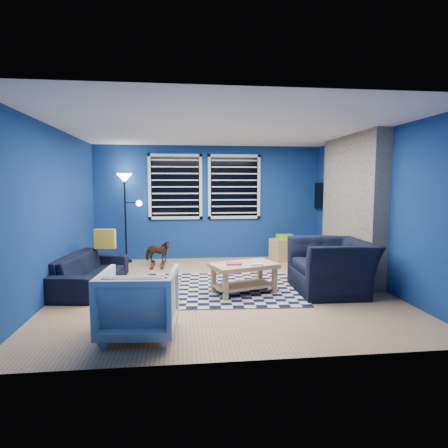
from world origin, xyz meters
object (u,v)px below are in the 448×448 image
(cabinet, at_px, (285,249))
(floor_lamp, at_px, (126,190))
(armchair_big, at_px, (331,266))
(rocking_horse, at_px, (157,252))
(sofa, at_px, (89,271))
(armchair_bent, at_px, (139,303))
(tv, at_px, (324,196))
(coffee_table, at_px, (244,272))

(cabinet, height_order, floor_lamp, floor_lamp)
(armchair_big, height_order, cabinet, armchair_big)
(rocking_horse, height_order, floor_lamp, floor_lamp)
(sofa, distance_m, armchair_big, 3.81)
(armchair_big, relative_size, rocking_horse, 2.27)
(rocking_horse, bearing_deg, floor_lamp, 67.38)
(sofa, distance_m, armchair_bent, 2.29)
(tv, height_order, coffee_table, tv)
(floor_lamp, bearing_deg, cabinet, -3.70)
(tv, height_order, cabinet, tv)
(sofa, distance_m, floor_lamp, 2.37)
(tv, bearing_deg, armchair_big, -108.37)
(rocking_horse, distance_m, coffee_table, 2.50)
(tv, relative_size, armchair_big, 0.81)
(cabinet, bearing_deg, coffee_table, -135.93)
(tv, relative_size, sofa, 0.54)
(armchair_bent, bearing_deg, tv, -128.28)
(tv, distance_m, rocking_horse, 3.74)
(armchair_big, height_order, rocking_horse, armchair_big)
(cabinet, bearing_deg, armchair_bent, -142.37)
(armchair_bent, xyz_separation_m, floor_lamp, (-0.68, 4.03, 1.16))
(sofa, relative_size, rocking_horse, 3.42)
(sofa, bearing_deg, coffee_table, -95.61)
(armchair_bent, relative_size, cabinet, 1.24)
(armchair_big, bearing_deg, sofa, -98.48)
(rocking_horse, bearing_deg, armchair_bent, -164.12)
(tv, bearing_deg, coffee_table, -132.59)
(tv, height_order, armchair_bent, tv)
(armchair_big, xyz_separation_m, rocking_horse, (-2.77, 2.11, -0.10))
(armchair_bent, relative_size, coffee_table, 0.75)
(coffee_table, bearing_deg, floor_lamp, 128.89)
(armchair_bent, distance_m, coffee_table, 2.02)
(tv, bearing_deg, floor_lamp, 176.66)
(sofa, height_order, rocking_horse, sofa)
(armchair_bent, bearing_deg, rocking_horse, -84.90)
(rocking_horse, relative_size, floor_lamp, 0.29)
(armchair_big, bearing_deg, rocking_horse, -125.87)
(tv, relative_size, coffee_table, 0.91)
(tv, distance_m, floor_lamp, 4.24)
(sofa, xyz_separation_m, armchair_bent, (1.00, -2.05, 0.10))
(coffee_table, relative_size, cabinet, 1.66)
(armchair_bent, xyz_separation_m, coffee_table, (1.40, 1.45, -0.04))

